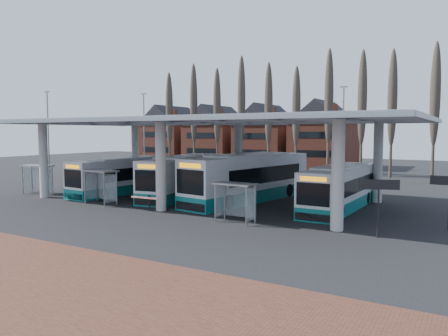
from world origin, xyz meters
The scene contains 16 objects.
ground centered at (0.00, 0.00, 0.00)m, with size 140.00×140.00×0.00m, color black.
station_canopy centered at (0.00, 8.00, 5.68)m, with size 32.00×16.00×6.34m.
poplar_row centered at (0.00, 33.00, 8.78)m, with size 45.10×1.10×14.50m.
townhouse_row centered at (-15.75, 44.00, 5.94)m, with size 36.80×10.30×12.25m.
lamp_post_a centered at (-18.00, 22.00, 5.34)m, with size 0.80×0.16×10.17m.
lamp_post_b centered at (6.00, 26.00, 5.34)m, with size 0.80×0.16×10.17m.
lamp_post_d centered at (-26.00, 14.00, 5.34)m, with size 0.80×0.16×10.17m.
bus_0 centered at (-8.15, 8.12, 1.47)m, with size 3.29×11.37×3.12m.
bus_1 centered at (-2.48, 9.26, 1.60)m, with size 4.32×12.45×3.39m.
bus_2 centered at (3.19, 9.47, 1.72)m, with size 4.94×13.42×3.65m.
bus_3 centered at (10.36, 9.28, 1.43)m, with size 2.62×10.99×3.04m.
shelter_0 centered at (-14.36, 3.75, 1.81)m, with size 2.85×1.73×2.48m.
shelter_1 centered at (-5.42, 2.43, 1.85)m, with size 2.91×1.77×2.54m.
shelter_2 centered at (6.24, 1.69, 1.70)m, with size 2.61×1.45×2.34m.
info_sign_0 centered at (14.24, 1.91, 2.47)m, with size 1.89×0.81×2.95m.
barrier centered at (-0.69, 1.72, 0.85)m, with size 2.19×0.63×1.09m.
Camera 1 is at (18.37, -20.72, 5.32)m, focal length 35.00 mm.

